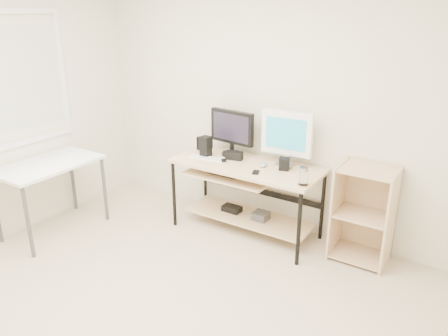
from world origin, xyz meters
TOP-DOWN VIEW (x-y plane):
  - room at (-0.14, 0.04)m, footprint 4.01×4.01m
  - desk at (-0.03, 1.66)m, footprint 1.50×0.65m
  - side_table at (-1.68, 0.60)m, footprint 0.60×1.00m
  - shelf_unit at (1.15, 1.82)m, footprint 0.50×0.40m
  - black_monitor at (-0.28, 1.82)m, footprint 0.52×0.21m
  - white_imac at (0.34, 1.82)m, footprint 0.51×0.16m
  - keyboard at (-0.43, 1.58)m, footprint 0.39×0.15m
  - mouse at (0.17, 1.68)m, footprint 0.12×0.14m
  - center_speaker at (-0.18, 1.71)m, footprint 0.18×0.11m
  - speaker_left at (-0.48, 1.63)m, footprint 0.11×0.11m
  - speaker_right at (0.38, 1.71)m, footprint 0.12×0.12m
  - audio_controller at (-0.65, 1.78)m, footprint 0.08×0.05m
  - volume_puck at (-0.23, 1.59)m, footprint 0.07×0.07m
  - smartphone at (0.19, 1.49)m, footprint 0.09×0.12m
  - coaster at (0.69, 1.45)m, footprint 0.13×0.13m
  - drinking_glass at (0.69, 1.45)m, footprint 0.10×0.10m

SIDE VIEW (x-z plane):
  - shelf_unit at x=1.15m, z-range 0.00..0.90m
  - desk at x=-0.03m, z-range 0.16..0.91m
  - side_table at x=-1.68m, z-range 0.30..1.05m
  - coaster at x=0.69m, z-range 0.75..0.76m
  - smartphone at x=0.19m, z-range 0.75..0.76m
  - keyboard at x=-0.43m, z-range 0.75..0.76m
  - volume_puck at x=-0.23m, z-range 0.75..0.77m
  - mouse at x=0.17m, z-range 0.75..0.79m
  - center_speaker at x=-0.18m, z-range 0.75..0.84m
  - speaker_right at x=0.38m, z-range 0.75..0.87m
  - audio_controller at x=-0.65m, z-range 0.75..0.89m
  - drinking_glass at x=0.69m, z-range 0.76..0.92m
  - speaker_left at x=-0.48m, z-range 0.76..0.97m
  - black_monitor at x=-0.28m, z-range 0.78..1.26m
  - white_imac at x=0.34m, z-range 0.79..1.33m
  - room at x=-0.14m, z-range 0.01..2.63m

